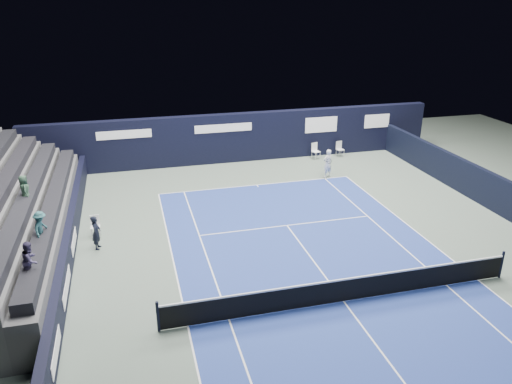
{
  "coord_description": "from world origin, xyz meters",
  "views": [
    {
      "loc": [
        -6.77,
        -13.54,
        10.05
      ],
      "look_at": [
        -1.15,
        7.71,
        1.3
      ],
      "focal_mm": 35.0,
      "sensor_mm": 36.0,
      "label": 1
    }
  ],
  "objects_px": {
    "folding_chair_back_a": "(315,150)",
    "tennis_net": "(345,289)",
    "folding_chair_back_b": "(340,148)",
    "tennis_player": "(328,163)",
    "line_judge_chair": "(95,224)"
  },
  "relations": [
    {
      "from": "folding_chair_back_a",
      "to": "tennis_net",
      "type": "bearing_deg",
      "value": -124.24
    },
    {
      "from": "folding_chair_back_a",
      "to": "folding_chair_back_b",
      "type": "distance_m",
      "value": 1.74
    },
    {
      "from": "tennis_net",
      "to": "tennis_player",
      "type": "bearing_deg",
      "value": 70.27
    },
    {
      "from": "tennis_player",
      "to": "folding_chair_back_b",
      "type": "bearing_deg",
      "value": 56.79
    },
    {
      "from": "folding_chair_back_a",
      "to": "folding_chair_back_b",
      "type": "height_order",
      "value": "folding_chair_back_a"
    },
    {
      "from": "tennis_net",
      "to": "tennis_player",
      "type": "height_order",
      "value": "tennis_player"
    },
    {
      "from": "tennis_net",
      "to": "line_judge_chair",
      "type": "bearing_deg",
      "value": 138.16
    },
    {
      "from": "folding_chair_back_b",
      "to": "folding_chair_back_a",
      "type": "bearing_deg",
      "value": 173.06
    },
    {
      "from": "folding_chair_back_b",
      "to": "tennis_net",
      "type": "bearing_deg",
      "value": -122.08
    },
    {
      "from": "line_judge_chair",
      "to": "tennis_net",
      "type": "distance_m",
      "value": 11.5
    },
    {
      "from": "folding_chair_back_a",
      "to": "tennis_net",
      "type": "distance_m",
      "value": 16.45
    },
    {
      "from": "line_judge_chair",
      "to": "tennis_player",
      "type": "bearing_deg",
      "value": 18.89
    },
    {
      "from": "line_judge_chair",
      "to": "tennis_net",
      "type": "height_order",
      "value": "tennis_net"
    },
    {
      "from": "folding_chair_back_b",
      "to": "tennis_net",
      "type": "xyz_separation_m",
      "value": [
        -6.71,
        -15.74,
        -0.06
      ]
    },
    {
      "from": "tennis_net",
      "to": "folding_chair_back_b",
      "type": "bearing_deg",
      "value": 66.92
    }
  ]
}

